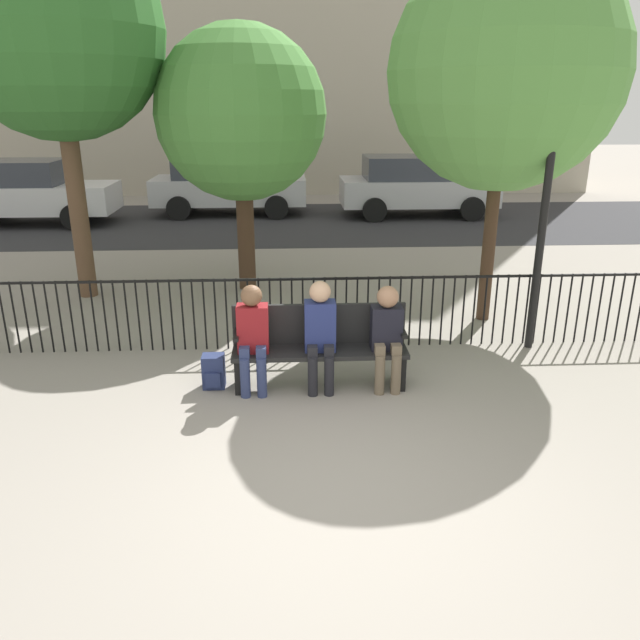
% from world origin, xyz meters
% --- Properties ---
extents(ground_plane, '(80.00, 80.00, 0.00)m').
position_xyz_m(ground_plane, '(0.00, 0.00, 0.00)').
color(ground_plane, gray).
extents(park_bench, '(1.95, 0.45, 0.92)m').
position_xyz_m(park_bench, '(0.00, 2.17, 0.50)').
color(park_bench, black).
rests_on(park_bench, ground).
extents(seated_person_0, '(0.34, 0.39, 1.21)m').
position_xyz_m(seated_person_0, '(-0.74, 2.04, 0.69)').
color(seated_person_0, navy).
rests_on(seated_person_0, ground).
extents(seated_person_1, '(0.34, 0.39, 1.25)m').
position_xyz_m(seated_person_1, '(-0.00, 2.04, 0.71)').
color(seated_person_1, black).
rests_on(seated_person_1, ground).
extents(seated_person_2, '(0.34, 0.39, 1.18)m').
position_xyz_m(seated_person_2, '(0.74, 2.04, 0.68)').
color(seated_person_2, brown).
rests_on(seated_person_2, ground).
extents(backpack, '(0.25, 0.24, 0.39)m').
position_xyz_m(backpack, '(-1.20, 2.13, 0.19)').
color(backpack, navy).
rests_on(backpack, ground).
extents(fence_railing, '(9.01, 0.03, 0.95)m').
position_xyz_m(fence_railing, '(-0.02, 3.28, 0.56)').
color(fence_railing, black).
rests_on(fence_railing, ground).
extents(tree_0, '(2.71, 2.71, 4.21)m').
position_xyz_m(tree_0, '(-1.04, 6.06, 2.84)').
color(tree_0, '#422D1E').
rests_on(tree_0, ground).
extents(tree_1, '(3.17, 3.17, 5.62)m').
position_xyz_m(tree_1, '(-3.66, 5.76, 4.02)').
color(tree_1, brown).
rests_on(tree_1, ground).
extents(tree_2, '(3.10, 3.10, 4.97)m').
position_xyz_m(tree_2, '(2.53, 4.28, 3.42)').
color(tree_2, '#422D1E').
rests_on(tree_2, ground).
extents(lamp_post, '(0.28, 0.28, 3.61)m').
position_xyz_m(lamp_post, '(2.80, 3.14, 2.39)').
color(lamp_post, black).
rests_on(lamp_post, ground).
extents(street_surface, '(24.00, 6.00, 0.01)m').
position_xyz_m(street_surface, '(0.00, 12.00, 0.00)').
color(street_surface, '#2B2B2D').
rests_on(street_surface, ground).
extents(parked_car_0, '(4.20, 1.94, 1.62)m').
position_xyz_m(parked_car_0, '(-2.03, 13.35, 0.84)').
color(parked_car_0, '#B7B7BC').
rests_on(parked_car_0, ground).
extents(parked_car_1, '(4.20, 1.94, 1.62)m').
position_xyz_m(parked_car_1, '(3.16, 12.83, 0.84)').
color(parked_car_1, '#B7B7BC').
rests_on(parked_car_1, ground).
extents(parked_car_2, '(4.20, 1.94, 1.62)m').
position_xyz_m(parked_car_2, '(-6.99, 12.15, 0.84)').
color(parked_car_2, silver).
rests_on(parked_car_2, ground).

